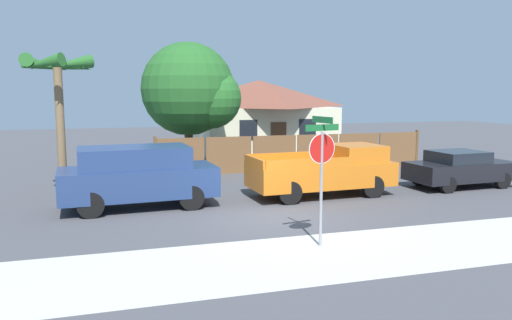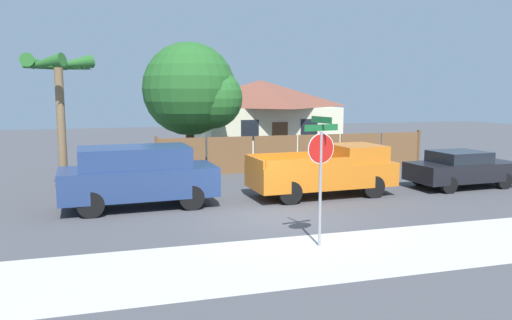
% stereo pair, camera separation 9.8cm
% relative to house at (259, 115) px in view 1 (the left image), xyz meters
% --- Properties ---
extents(ground_plane, '(80.00, 80.00, 0.00)m').
position_rel_house_xyz_m(ground_plane, '(-4.54, -16.16, -2.27)').
color(ground_plane, '#47474C').
extents(sidewalk_strip, '(36.00, 3.20, 0.01)m').
position_rel_house_xyz_m(sidewalk_strip, '(-4.54, -19.76, -2.26)').
color(sidewalk_strip, beige).
rests_on(sidewalk_strip, ground).
extents(wooden_fence, '(13.10, 0.12, 1.76)m').
position_rel_house_xyz_m(wooden_fence, '(-0.65, -8.05, -1.43)').
color(wooden_fence, brown).
rests_on(wooden_fence, ground).
extents(house, '(8.30, 7.88, 4.38)m').
position_rel_house_xyz_m(house, '(0.00, 0.00, 0.00)').
color(house, beige).
rests_on(house, ground).
extents(oak_tree, '(4.58, 4.36, 5.97)m').
position_rel_house_xyz_m(oak_tree, '(-5.16, -6.20, 1.42)').
color(oak_tree, brown).
rests_on(oak_tree, ground).
extents(palm_tree, '(2.42, 2.61, 4.86)m').
position_rel_house_xyz_m(palm_tree, '(-10.59, -11.75, 1.88)').
color(palm_tree, brown).
rests_on(palm_tree, ground).
extents(red_suv, '(4.90, 2.24, 1.95)m').
position_rel_house_xyz_m(red_suv, '(-8.24, -13.75, -1.22)').
color(red_suv, navy).
rests_on(red_suv, ground).
extents(orange_pickup, '(5.15, 2.23, 1.77)m').
position_rel_house_xyz_m(orange_pickup, '(-1.76, -13.73, -1.39)').
color(orange_pickup, orange).
rests_on(orange_pickup, ground).
extents(parked_sedan, '(4.22, 2.06, 1.41)m').
position_rel_house_xyz_m(parked_sedan, '(3.86, -13.75, -1.54)').
color(parked_sedan, black).
rests_on(parked_sedan, ground).
extents(stop_sign, '(0.90, 0.81, 3.07)m').
position_rel_house_xyz_m(stop_sign, '(-4.35, -19.07, -0.19)').
color(stop_sign, gray).
rests_on(stop_sign, ground).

